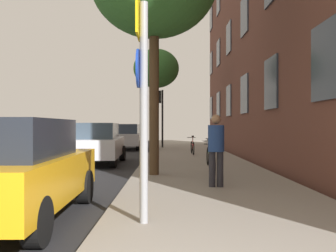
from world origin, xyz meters
name	(u,v)px	position (x,y,z in m)	size (l,w,h in m)	color
ground_plane	(114,159)	(-2.40, 15.00, 0.00)	(41.80, 41.80, 0.00)	#332D28
road_asphalt	(68,159)	(-4.50, 15.00, 0.01)	(7.00, 38.00, 0.01)	#232326
sidewalk	(190,158)	(1.10, 15.00, 0.06)	(4.20, 38.00, 0.12)	gray
sign_post	(141,91)	(-0.35, 3.58, 2.03)	(0.16, 0.60, 3.28)	gray
traffic_light	(159,108)	(-0.44, 22.00, 2.68)	(0.43, 0.24, 3.74)	black
tree_far	(155,70)	(-0.67, 19.72, 4.83)	(2.68, 2.68, 5.91)	#4C3823
bicycle_0	(211,163)	(1.25, 8.37, 0.51)	(0.42, 1.71, 0.98)	black
bicycle_1	(208,154)	(1.56, 11.79, 0.48)	(0.52, 1.70, 0.94)	black
bicycle_2	(211,150)	(1.92, 13.97, 0.49)	(0.42, 1.70, 0.95)	black
bicycle_3	(191,147)	(1.23, 16.24, 0.48)	(0.42, 1.65, 0.92)	black
pedestrian_0	(215,146)	(1.13, 6.68, 1.07)	(0.48, 0.48, 1.66)	#26262D
car_0	(11,169)	(-2.43, 4.08, 0.84)	(1.89, 4.06, 1.62)	orange
car_1	(96,143)	(-2.78, 12.76, 0.84)	(2.01, 4.37, 1.62)	silver
car_2	(126,136)	(-2.61, 21.70, 0.84)	(1.86, 4.41, 1.62)	#B7B7BC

